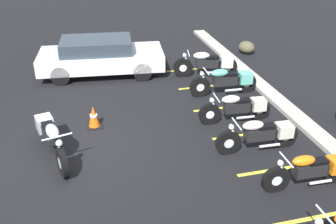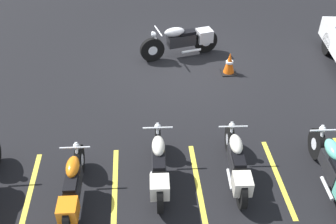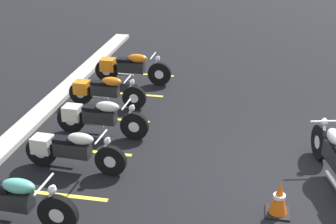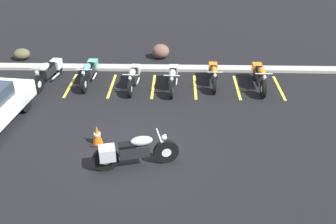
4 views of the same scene
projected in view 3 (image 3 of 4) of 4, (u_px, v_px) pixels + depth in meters
ground at (305, 180)px, 8.75m from camera, size 60.00×60.00×0.00m
parked_bike_1 at (6, 199)px, 7.39m from camera, size 0.61×2.19×0.86m
parked_bike_2 at (70, 150)px, 8.92m from camera, size 0.58×2.06×0.81m
parked_bike_3 at (97, 117)px, 10.24m from camera, size 0.59×2.11×0.83m
parked_bike_4 at (103, 90)px, 11.72m from camera, size 0.57×2.02×0.80m
parked_bike_5 at (129, 67)px, 13.21m from camera, size 0.62×2.21×0.87m
concrete_curb at (4, 147)px, 9.78m from camera, size 18.00×0.50×0.12m
traffic_cone at (279, 199)px, 7.69m from camera, size 0.40×0.40×0.62m
stall_line_2 at (51, 194)px, 8.32m from camera, size 0.10×2.10×0.00m
stall_line_3 at (83, 151)px, 9.76m from camera, size 0.10×2.10×0.00m
stall_line_4 at (107, 118)px, 11.20m from camera, size 0.10×2.10×0.00m
stall_line_5 at (125, 94)px, 12.65m from camera, size 0.10×2.10×0.00m
stall_line_6 at (140, 74)px, 14.09m from camera, size 0.10×2.10×0.00m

